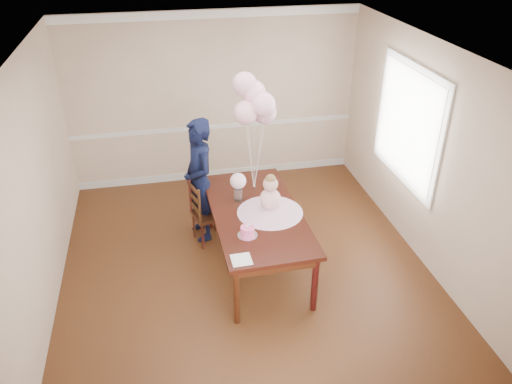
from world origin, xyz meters
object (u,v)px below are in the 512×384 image
Objects in this scene: birthday_cake at (248,231)px; woman at (199,181)px; dining_chair_seat at (208,215)px; dining_table_top at (256,213)px.

birthday_cake is 1.33m from woman.
woman is (-0.08, 0.14, 0.45)m from dining_chair_seat.
dining_table_top is at bearing 23.04° from woman.
dining_table_top is 0.52m from birthday_cake.
birthday_cake is 1.25m from dining_chair_seat.
dining_chair_seat is at bearing 127.21° from dining_table_top.
woman reaches higher than dining_chair_seat.
dining_table_top is 13.33× the size of birthday_cake.
birthday_cake is at bearing -90.38° from dining_chair_seat.
birthday_cake is (-0.20, -0.47, 0.09)m from dining_table_top.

